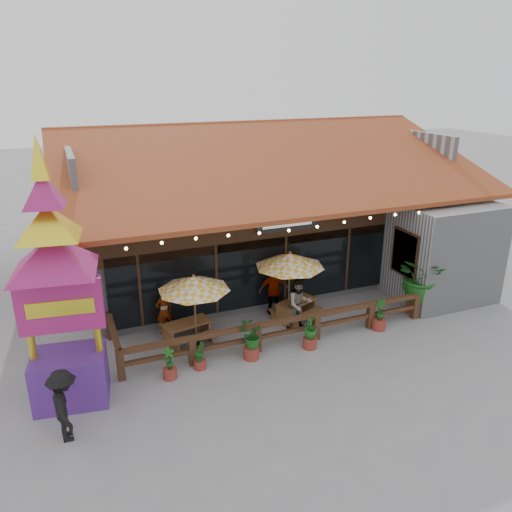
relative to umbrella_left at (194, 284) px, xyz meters
name	(u,v)px	position (x,y,z in m)	size (l,w,h in m)	color
ground	(322,329)	(4.09, -0.59, -2.04)	(100.00, 100.00, 0.00)	gray
restaurant_building	(255,214)	(4.35, 6.02, 0.17)	(15.50, 14.73, 6.09)	#9D9DA1
patio_railing	(262,328)	(1.84, -0.86, -1.42)	(10.00, 2.60, 0.92)	#4E331C
umbrella_left	(194,284)	(0.00, 0.00, 0.00)	(2.80, 2.80, 2.33)	brown
umbrella_right	(290,260)	(3.35, 0.44, 0.11)	(2.61, 2.61, 2.47)	brown
picnic_table_left	(187,329)	(-0.22, 0.21, -1.57)	(1.65, 1.49, 0.69)	brown
picnic_table_right	(296,307)	(3.58, 0.33, -1.57)	(1.81, 1.70, 0.69)	brown
thai_sign_tower	(54,261)	(-3.68, -1.53, 1.77)	(3.00, 3.00, 7.20)	#4E227E
tropical_plant	(418,276)	(7.71, -0.70, -0.69)	(2.04, 2.16, 2.36)	maroon
diner_a	(164,311)	(-0.74, 1.09, -1.27)	(0.56, 0.37, 1.53)	#341F10
diner_b	(299,304)	(3.40, -0.26, -1.16)	(0.85, 0.67, 1.76)	#341F10
diner_c	(274,290)	(3.07, 1.02, -1.14)	(1.05, 0.44, 1.79)	#341F10
pedestrian	(64,406)	(-3.86, -3.02, -1.15)	(1.14, 0.66, 1.76)	black
planter_a	(170,366)	(-1.17, -1.53, -1.64)	(0.38, 0.38, 0.94)	maroon
planter_b	(200,357)	(-0.27, -1.37, -1.66)	(0.37, 0.39, 0.84)	maroon
planter_c	(251,339)	(1.27, -1.41, -1.40)	(0.83, 0.77, 1.12)	maroon
planter_d	(310,333)	(3.15, -1.51, -1.53)	(0.56, 0.56, 1.06)	maroon
planter_e	(380,317)	(5.80, -1.30, -1.58)	(0.44, 0.44, 1.09)	maroon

